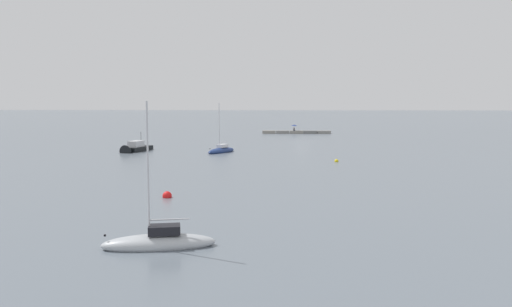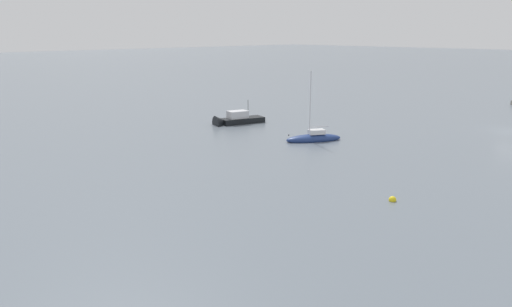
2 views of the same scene
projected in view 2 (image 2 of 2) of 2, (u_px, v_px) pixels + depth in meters
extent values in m
plane|color=slate|center=(510.00, 132.00, 52.35)|extent=(500.00, 500.00, 0.00)
ellipsoid|color=navy|center=(314.00, 139.00, 47.89)|extent=(4.11, 5.59, 0.95)
cube|color=silver|center=(317.00, 132.00, 47.80)|extent=(1.59, 1.82, 0.43)
cylinder|color=silver|center=(310.00, 103.00, 46.94)|extent=(0.09, 0.09, 6.07)
cylinder|color=silver|center=(319.00, 127.00, 47.74)|extent=(1.02, 1.72, 0.07)
sphere|color=black|center=(289.00, 135.00, 47.13)|extent=(0.13, 0.13, 0.13)
cube|color=black|center=(242.00, 121.00, 57.20)|extent=(3.17, 5.35, 0.84)
cone|color=black|center=(222.00, 123.00, 56.04)|extent=(2.19, 2.19, 1.77)
cube|color=silver|center=(238.00, 114.00, 56.72)|extent=(1.96, 2.52, 0.84)
cube|color=#283847|center=(233.00, 115.00, 56.43)|extent=(1.31, 0.47, 0.59)
cylinder|color=black|center=(248.00, 105.00, 57.11)|extent=(0.05, 0.05, 1.18)
sphere|color=yellow|center=(392.00, 200.00, 30.97)|extent=(0.47, 0.47, 0.47)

